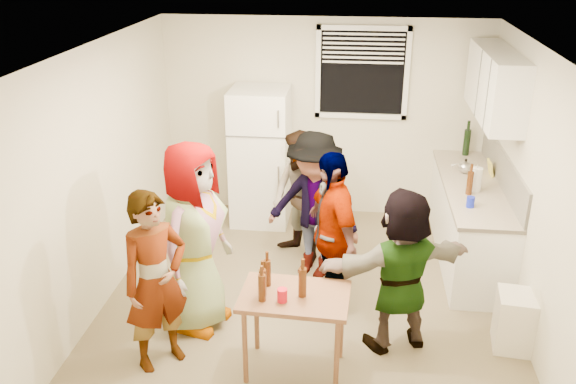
# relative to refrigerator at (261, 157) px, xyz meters

# --- Properties ---
(room) EXTENTS (4.00, 4.50, 2.50)m
(room) POSITION_rel_refrigerator_xyz_m (0.75, -1.88, -0.85)
(room) COLOR beige
(room) RESTS_ON ground
(window) EXTENTS (1.12, 0.10, 1.06)m
(window) POSITION_rel_refrigerator_xyz_m (1.20, 0.33, 1.00)
(window) COLOR white
(window) RESTS_ON room
(refrigerator) EXTENTS (0.70, 0.70, 1.70)m
(refrigerator) POSITION_rel_refrigerator_xyz_m (0.00, 0.00, 0.00)
(refrigerator) COLOR white
(refrigerator) RESTS_ON ground
(counter_lower) EXTENTS (0.60, 2.20, 0.86)m
(counter_lower) POSITION_rel_refrigerator_xyz_m (2.45, -0.73, -0.42)
(counter_lower) COLOR white
(counter_lower) RESTS_ON ground
(countertop) EXTENTS (0.64, 2.22, 0.04)m
(countertop) POSITION_rel_refrigerator_xyz_m (2.45, -0.73, 0.03)
(countertop) COLOR #B8A994
(countertop) RESTS_ON counter_lower
(backsplash) EXTENTS (0.03, 2.20, 0.36)m
(backsplash) POSITION_rel_refrigerator_xyz_m (2.74, -0.73, 0.23)
(backsplash) COLOR #A6A297
(backsplash) RESTS_ON countertop
(upper_cabinets) EXTENTS (0.34, 1.60, 0.70)m
(upper_cabinets) POSITION_rel_refrigerator_xyz_m (2.58, -0.53, 1.10)
(upper_cabinets) COLOR white
(upper_cabinets) RESTS_ON room
(kettle) EXTENTS (0.24, 0.21, 0.18)m
(kettle) POSITION_rel_refrigerator_xyz_m (2.40, -0.41, 0.05)
(kettle) COLOR silver
(kettle) RESTS_ON countertop
(paper_towel) EXTENTS (0.12, 0.12, 0.25)m
(paper_towel) POSITION_rel_refrigerator_xyz_m (2.43, -0.91, 0.05)
(paper_towel) COLOR white
(paper_towel) RESTS_ON countertop
(wine_bottle) EXTENTS (0.08, 0.08, 0.32)m
(wine_bottle) POSITION_rel_refrigerator_xyz_m (2.50, 0.22, 0.05)
(wine_bottle) COLOR black
(wine_bottle) RESTS_ON countertop
(beer_bottle_counter) EXTENTS (0.06, 0.06, 0.25)m
(beer_bottle_counter) POSITION_rel_refrigerator_xyz_m (2.35, -1.02, 0.05)
(beer_bottle_counter) COLOR #47230C
(beer_bottle_counter) RESTS_ON countertop
(blue_cup) EXTENTS (0.08, 0.08, 0.11)m
(blue_cup) POSITION_rel_refrigerator_xyz_m (2.31, -1.35, 0.05)
(blue_cup) COLOR #1220C8
(blue_cup) RESTS_ON countertop
(picture_frame) EXTENTS (0.02, 0.20, 0.16)m
(picture_frame) POSITION_rel_refrigerator_xyz_m (2.67, -0.42, 0.13)
(picture_frame) COLOR #ECD94E
(picture_frame) RESTS_ON countertop
(trash_bin) EXTENTS (0.40, 0.40, 0.53)m
(trash_bin) POSITION_rel_refrigerator_xyz_m (2.64, -2.34, -0.60)
(trash_bin) COLOR silver
(trash_bin) RESTS_ON ground
(serving_table) EXTENTS (0.90, 0.62, 0.74)m
(serving_table) POSITION_rel_refrigerator_xyz_m (0.73, -2.87, -0.85)
(serving_table) COLOR brown
(serving_table) RESTS_ON ground
(beer_bottle_table) EXTENTS (0.06, 0.06, 0.25)m
(beer_bottle_table) POSITION_rel_refrigerator_xyz_m (0.79, -2.89, -0.11)
(beer_bottle_table) COLOR #47230C
(beer_bottle_table) RESTS_ON serving_table
(red_cup) EXTENTS (0.08, 0.08, 0.11)m
(red_cup) POSITION_rel_refrigerator_xyz_m (0.64, -2.98, -0.11)
(red_cup) COLOR red
(red_cup) RESTS_ON serving_table
(guest_grey) EXTENTS (1.98, 1.38, 0.57)m
(guest_grey) POSITION_rel_refrigerator_xyz_m (-0.23, -2.31, -0.85)
(guest_grey) COLOR #979797
(guest_grey) RESTS_ON ground
(guest_stripe) EXTENTS (1.53, 1.51, 0.38)m
(guest_stripe) POSITION_rel_refrigerator_xyz_m (-0.41, -2.89, -0.85)
(guest_stripe) COLOR #141933
(guest_stripe) RESTS_ON ground
(guest_back_left) EXTENTS (1.57, 1.55, 0.56)m
(guest_back_left) POSITION_rel_refrigerator_xyz_m (0.59, -0.97, -0.85)
(guest_back_left) COLOR #4E3B27
(guest_back_left) RESTS_ON ground
(guest_back_right) EXTENTS (1.54, 1.86, 0.59)m
(guest_back_right) POSITION_rel_refrigerator_xyz_m (0.76, -1.28, -0.85)
(guest_back_right) COLOR #3A3A3E
(guest_back_right) RESTS_ON ground
(guest_black) EXTENTS (1.88, 1.56, 0.40)m
(guest_black) POSITION_rel_refrigerator_xyz_m (0.97, -1.92, -0.85)
(guest_black) COLOR black
(guest_black) RESTS_ON ground
(guest_orange) EXTENTS (1.85, 1.91, 0.44)m
(guest_orange) POSITION_rel_refrigerator_xyz_m (1.60, -2.42, -0.85)
(guest_orange) COLOR #BD7940
(guest_orange) RESTS_ON ground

